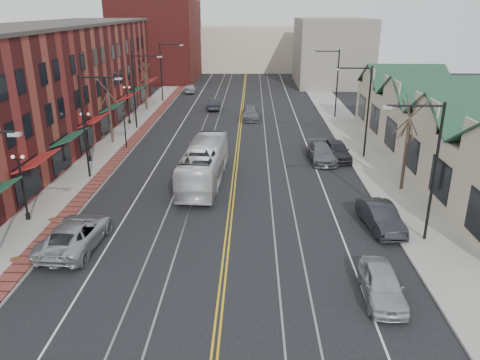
# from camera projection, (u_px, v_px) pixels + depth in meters

# --- Properties ---
(ground) EXTENTS (160.00, 160.00, 0.00)m
(ground) POSITION_uv_depth(u_px,v_px,m) (221.00, 298.00, 21.97)
(ground) COLOR black
(ground) RESTS_ON ground
(sidewalk_left) EXTENTS (4.00, 120.00, 0.15)m
(sidewalk_left) POSITION_uv_depth(u_px,v_px,m) (99.00, 162.00, 40.98)
(sidewalk_left) COLOR gray
(sidewalk_left) RESTS_ON ground
(sidewalk_right) EXTENTS (4.00, 120.00, 0.15)m
(sidewalk_right) POSITION_uv_depth(u_px,v_px,m) (374.00, 164.00, 40.38)
(sidewalk_right) COLOR gray
(sidewalk_right) RESTS_ON ground
(building_left) EXTENTS (10.00, 50.00, 11.00)m
(building_left) POSITION_uv_depth(u_px,v_px,m) (45.00, 86.00, 45.83)
(building_left) COLOR maroon
(building_left) RESTS_ON ground
(building_right) EXTENTS (8.00, 36.00, 4.60)m
(building_right) POSITION_uv_depth(u_px,v_px,m) (449.00, 140.00, 39.45)
(building_right) COLOR #C1AE94
(building_right) RESTS_ON ground
(backdrop_left) EXTENTS (14.00, 18.00, 14.00)m
(backdrop_left) POSITION_uv_depth(u_px,v_px,m) (158.00, 41.00, 85.52)
(backdrop_left) COLOR maroon
(backdrop_left) RESTS_ON ground
(backdrop_mid) EXTENTS (22.00, 14.00, 9.00)m
(backdrop_mid) POSITION_uv_depth(u_px,v_px,m) (246.00, 48.00, 100.04)
(backdrop_mid) COLOR #C1AE94
(backdrop_mid) RESTS_ON ground
(backdrop_right) EXTENTS (12.00, 16.00, 11.00)m
(backdrop_right) POSITION_uv_depth(u_px,v_px,m) (332.00, 52.00, 80.58)
(backdrop_right) COLOR slate
(backdrop_right) RESTS_ON ground
(streetlight_l_1) EXTENTS (3.33, 0.25, 8.00)m
(streetlight_l_1) POSITION_uv_depth(u_px,v_px,m) (89.00, 116.00, 35.49)
(streetlight_l_1) COLOR black
(streetlight_l_1) RESTS_ON sidewalk_left
(streetlight_l_2) EXTENTS (3.33, 0.25, 8.00)m
(streetlight_l_2) POSITION_uv_depth(u_px,v_px,m) (138.00, 84.00, 50.48)
(streetlight_l_2) COLOR black
(streetlight_l_2) RESTS_ON sidewalk_left
(streetlight_l_3) EXTENTS (3.33, 0.25, 8.00)m
(streetlight_l_3) POSITION_uv_depth(u_px,v_px,m) (164.00, 66.00, 65.47)
(streetlight_l_3) COLOR black
(streetlight_l_3) RESTS_ON sidewalk_left
(streetlight_r_0) EXTENTS (3.33, 0.25, 8.00)m
(streetlight_r_0) POSITION_uv_depth(u_px,v_px,m) (428.00, 159.00, 25.56)
(streetlight_r_0) COLOR black
(streetlight_r_0) RESTS_ON sidewalk_right
(streetlight_r_1) EXTENTS (3.33, 0.25, 8.00)m
(streetlight_r_1) POSITION_uv_depth(u_px,v_px,m) (364.00, 103.00, 40.55)
(streetlight_r_1) COLOR black
(streetlight_r_1) RESTS_ON sidewalk_right
(streetlight_r_2) EXTENTS (3.33, 0.25, 8.00)m
(streetlight_r_2) POSITION_uv_depth(u_px,v_px,m) (334.00, 77.00, 55.54)
(streetlight_r_2) COLOR black
(streetlight_r_2) RESTS_ON sidewalk_right
(lamppost_l_1) EXTENTS (0.84, 0.28, 4.27)m
(lamppost_l_1) POSITION_uv_depth(u_px,v_px,m) (23.00, 189.00, 29.02)
(lamppost_l_1) COLOR black
(lamppost_l_1) RESTS_ON sidewalk_left
(lamppost_l_2) EXTENTS (0.84, 0.28, 4.27)m
(lamppost_l_2) POSITION_uv_depth(u_px,v_px,m) (88.00, 138.00, 40.26)
(lamppost_l_2) COLOR black
(lamppost_l_2) RESTS_ON sidewalk_left
(lamppost_l_3) EXTENTS (0.84, 0.28, 4.27)m
(lamppost_l_3) POSITION_uv_depth(u_px,v_px,m) (128.00, 106.00, 53.38)
(lamppost_l_3) COLOR black
(lamppost_l_3) RESTS_ON sidewalk_left
(tree_left_near) EXTENTS (1.78, 1.37, 6.48)m
(tree_left_near) POSITION_uv_depth(u_px,v_px,m) (110.00, 109.00, 45.42)
(tree_left_near) COLOR #382B21
(tree_left_near) RESTS_ON sidewalk_left
(tree_left_far) EXTENTS (1.66, 1.28, 6.02)m
(tree_left_far) POSITION_uv_depth(u_px,v_px,m) (145.00, 85.00, 60.49)
(tree_left_far) COLOR #382B21
(tree_left_far) RESTS_ON sidewalk_left
(tree_right_mid) EXTENTS (1.90, 1.46, 6.93)m
(tree_right_mid) POSITION_uv_depth(u_px,v_px,m) (407.00, 142.00, 33.46)
(tree_right_mid) COLOR #382B21
(tree_right_mid) RESTS_ON sidewalk_right
(manhole_mid) EXTENTS (0.60, 0.60, 0.02)m
(manhole_mid) POSITION_uv_depth(u_px,v_px,m) (16.00, 259.00, 25.01)
(manhole_mid) COLOR #592D19
(manhole_mid) RESTS_ON sidewalk_left
(manhole_far) EXTENTS (0.60, 0.60, 0.02)m
(manhole_far) POSITION_uv_depth(u_px,v_px,m) (53.00, 219.00, 29.69)
(manhole_far) COLOR #592D19
(manhole_far) RESTS_ON sidewalk_left
(traffic_signal) EXTENTS (0.18, 0.15, 3.80)m
(traffic_signal) POSITION_uv_depth(u_px,v_px,m) (125.00, 126.00, 43.90)
(traffic_signal) COLOR black
(traffic_signal) RESTS_ON sidewalk_left
(transit_bus) EXTENTS (3.08, 11.06, 3.05)m
(transit_bus) POSITION_uv_depth(u_px,v_px,m) (204.00, 164.00, 35.85)
(transit_bus) COLOR silver
(transit_bus) RESTS_ON ground
(parked_suv) EXTENTS (3.02, 6.08, 1.66)m
(parked_suv) POSITION_uv_depth(u_px,v_px,m) (75.00, 234.00, 26.28)
(parked_suv) COLOR #9DA1A4
(parked_suv) RESTS_ON ground
(parked_car_a) EXTENTS (1.91, 4.40, 1.48)m
(parked_car_a) POSITION_uv_depth(u_px,v_px,m) (382.00, 284.00, 21.69)
(parked_car_a) COLOR #A7AAAE
(parked_car_a) RESTS_ON ground
(parked_car_b) EXTENTS (2.22, 4.90, 1.56)m
(parked_car_b) POSITION_uv_depth(u_px,v_px,m) (381.00, 217.00, 28.54)
(parked_car_b) COLOR #232328
(parked_car_b) RESTS_ON ground
(parked_car_c) EXTENTS (2.39, 5.28, 1.50)m
(parked_car_c) POSITION_uv_depth(u_px,v_px,m) (321.00, 153.00, 41.10)
(parked_car_c) COLOR #5B5C62
(parked_car_c) RESTS_ON ground
(parked_car_d) EXTENTS (2.31, 5.00, 1.66)m
(parked_car_d) POSITION_uv_depth(u_px,v_px,m) (337.00, 150.00, 41.63)
(parked_car_d) COLOR #232127
(parked_car_d) RESTS_ON ground
(distant_car_left) EXTENTS (1.82, 4.49, 1.45)m
(distant_car_left) POSITION_uv_depth(u_px,v_px,m) (214.00, 104.00, 61.90)
(distant_car_left) COLOR black
(distant_car_left) RESTS_ON ground
(distant_car_right) EXTENTS (2.07, 4.91, 1.41)m
(distant_car_right) POSITION_uv_depth(u_px,v_px,m) (250.00, 113.00, 56.50)
(distant_car_right) COLOR #5B5B62
(distant_car_right) RESTS_ON ground
(distant_car_far) EXTENTS (1.79, 4.27, 1.44)m
(distant_car_far) POSITION_uv_depth(u_px,v_px,m) (191.00, 88.00, 73.89)
(distant_car_far) COLOR #A3A6AA
(distant_car_far) RESTS_ON ground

